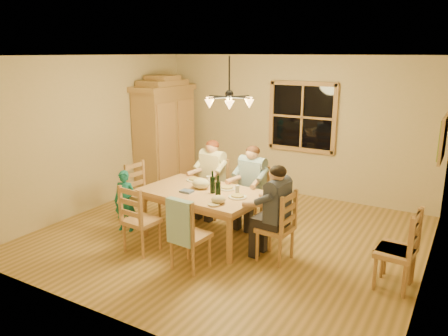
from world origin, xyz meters
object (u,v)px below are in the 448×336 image
Objects in this scene: chandelier at (229,101)px; adult_slate_man at (276,201)px; armoire at (165,137)px; dining_table at (203,197)px; adult_plaid_man at (252,176)px; chair_near_left at (142,231)px; child at (125,201)px; chair_spare_front at (394,264)px; wine_bottle_b at (218,187)px; chair_spare_back at (395,261)px; chair_near_right at (191,246)px; chair_end_left at (144,204)px; chair_far_right at (251,208)px; wine_bottle_a at (213,182)px; adult_woman at (212,169)px; chair_far_left at (212,199)px; chair_end_right at (275,239)px.

chandelier is 0.88× the size of adult_slate_man.
armoire is at bearing 146.72° from chandelier.
adult_plaid_man is (0.41, 0.81, 0.18)m from dining_table.
chair_near_left is 1.02× the size of child.
chair_spare_front is at bearing -1.27° from dining_table.
wine_bottle_b reaches higher than chair_spare_front.
child is 0.98× the size of chair_spare_back.
adult_plaid_man is at bearing 71.92° from chair_spare_front.
armoire is at bearing -17.89° from adult_plaid_man.
chandelier is 1.35m from adult_plaid_man.
child is at bearing 166.63° from chair_near_right.
chandelier is at bearing 91.85° from chair_spare_back.
chair_end_left reaches higher than child.
wine_bottle_a reaches higher than chair_far_right.
adult_woman and adult_plaid_man have the same top height.
chair_far_left is 1.00× the size of chair_spare_back.
chandelier is 2.33× the size of wine_bottle_b.
chair_far_right is at bearing -175.30° from adult_plaid_man.
chair_far_right is 1.13× the size of adult_slate_man.
adult_woman reaches higher than child.
adult_plaid_man is at bearing 79.11° from chair_spare_back.
chair_near_right is at bearing -36.49° from child.
chair_spare_back is (1.52, 0.13, -0.54)m from adult_slate_man.
adult_slate_man is at bearing 93.81° from chair_spare_front.
adult_woman is (0.00, 0.00, 0.54)m from chair_far_left.
chair_far_right is at bearing -180.00° from chair_far_left.
chair_end_left is 2.46m from chair_end_right.
chair_spare_back is (2.37, 0.90, 0.00)m from chair_near_right.
wine_bottle_a is at bearing 126.95° from chair_far_left.
chair_end_right is 1.00× the size of chair_spare_back.
chair_spare_front is (2.37, 0.12, -0.62)m from wine_bottle_b.
chair_far_right is at bearing 79.11° from chair_spare_back.
wine_bottle_a reaches higher than chair_end_left.
armoire is at bearing 70.76° from chair_spare_front.
adult_woman is 1.00× the size of adult_slate_man.
adult_plaid_man is at bearing 77.81° from chandelier.
adult_woman is 1.29m from wine_bottle_b.
chair_end_left is 3.98m from chair_spare_front.
wine_bottle_a is 0.26m from wine_bottle_b.
armoire reaches higher than chair_spare_front.
chair_near_right reaches higher than child.
adult_woman is at bearing 125.57° from wine_bottle_b.
adult_plaid_man reaches higher than wine_bottle_a.
chair_far_right is at bearing 77.81° from chandelier.
armoire is 5.26m from chair_spare_back.
armoire is 2.45m from child.
chair_near_left is at bearing 105.05° from chair_spare_front.
chair_far_left is 0.95m from adult_plaid_man.
chair_end_left is 1.27m from adult_woman.
chair_spare_front is at bearing -83.78° from chair_end_right.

